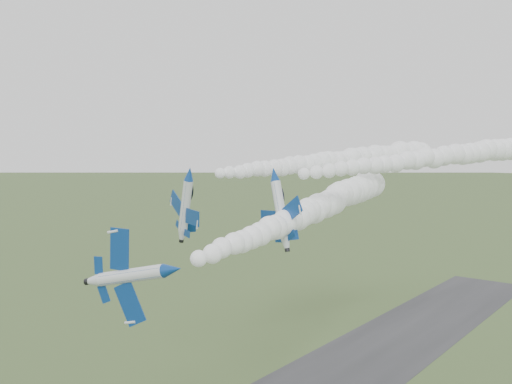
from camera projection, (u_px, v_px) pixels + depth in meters
jet_lead at (172, 270)px, 54.78m from camera, size 4.35×11.85×9.67m
smoke_trail_jet_lead at (316, 207)px, 92.70m from camera, size 24.57×78.64×5.80m
jet_pair_left at (189, 174)px, 92.25m from camera, size 10.81×12.98×4.15m
smoke_trail_jet_pair_left at (332, 162)px, 109.59m from camera, size 23.59×54.21×5.42m
jet_pair_right at (274, 174)px, 82.01m from camera, size 9.98×12.06×3.95m
smoke_trail_jet_pair_right at (449, 155)px, 100.74m from camera, size 27.05×65.29×4.78m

